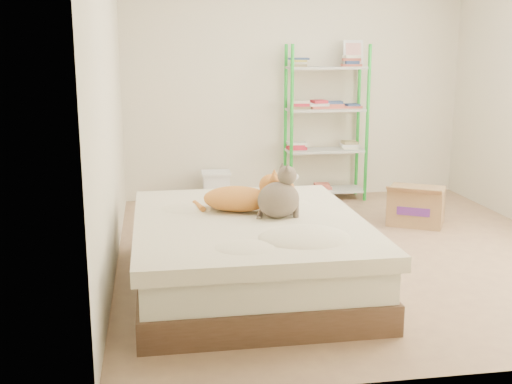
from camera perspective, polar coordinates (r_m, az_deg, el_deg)
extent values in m
cube|color=tan|center=(5.45, 8.22, -5.21)|extent=(3.80, 4.20, 0.01)
cube|color=beige|center=(7.22, 3.52, 9.82)|extent=(3.80, 0.01, 2.60)
cube|color=beige|center=(3.27, 20.00, 5.50)|extent=(3.80, 0.01, 2.60)
cube|color=beige|center=(4.96, -12.95, 8.17)|extent=(0.01, 4.20, 2.60)
cube|color=#46301E|center=(4.60, -0.63, -7.24)|extent=(1.55, 1.93, 0.19)
cube|color=beige|center=(4.53, -0.64, -4.83)|extent=(1.50, 1.88, 0.21)
cube|color=beige|center=(4.49, -0.64, -2.95)|extent=(1.58, 1.97, 0.10)
cylinder|color=green|center=(6.87, 3.19, 5.90)|extent=(0.04, 0.04, 1.70)
cylinder|color=green|center=(7.18, 2.64, 6.20)|extent=(0.04, 0.04, 1.70)
cylinder|color=green|center=(7.09, 9.87, 5.95)|extent=(0.04, 0.04, 1.70)
cylinder|color=green|center=(7.39, 9.06, 6.25)|extent=(0.04, 0.04, 1.70)
cube|color=#B7B8B0|center=(7.25, 6.09, 0.19)|extent=(0.86, 0.34, 0.02)
cube|color=#B7B8B0|center=(7.16, 6.17, 3.71)|extent=(0.86, 0.34, 0.02)
cube|color=#B7B8B0|center=(7.10, 6.26, 7.29)|extent=(0.86, 0.34, 0.02)
cube|color=#B7B8B0|center=(7.08, 6.35, 10.92)|extent=(0.86, 0.34, 0.02)
cube|color=red|center=(7.23, 6.10, 0.64)|extent=(0.20, 0.16, 0.09)
cube|color=red|center=(7.08, 3.84, 4.12)|extent=(0.20, 0.16, 0.09)
cube|color=red|center=(7.24, 8.48, 4.20)|extent=(0.20, 0.16, 0.09)
cube|color=red|center=(7.03, 3.89, 7.75)|extent=(0.20, 0.16, 0.09)
cube|color=red|center=(7.07, 5.48, 7.75)|extent=(0.20, 0.16, 0.09)
cube|color=red|center=(7.13, 7.05, 7.75)|extent=(0.20, 0.16, 0.09)
cube|color=red|center=(7.19, 8.60, 7.75)|extent=(0.20, 0.16, 0.09)
cube|color=red|center=(7.00, 3.95, 11.42)|extent=(0.20, 0.16, 0.09)
cube|color=red|center=(7.16, 8.72, 11.34)|extent=(0.20, 0.16, 0.09)
cube|color=white|center=(7.21, 8.63, 12.10)|extent=(0.22, 0.06, 0.28)
cube|color=#DD4233|center=(7.20, 8.66, 12.10)|extent=(0.17, 0.04, 0.22)
cube|color=#8B634E|center=(6.35, 14.04, -1.21)|extent=(0.64, 0.60, 0.35)
cube|color=#562587|center=(6.24, 15.56, -1.62)|extent=(0.27, 0.16, 0.08)
cube|color=#8B634E|center=(6.16, 14.77, 0.00)|extent=(0.51, 0.38, 0.11)
cube|color=white|center=(6.98, -3.55, 0.29)|extent=(0.29, 0.25, 0.33)
cube|color=white|center=(6.95, -3.57, 1.71)|extent=(0.32, 0.28, 0.03)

